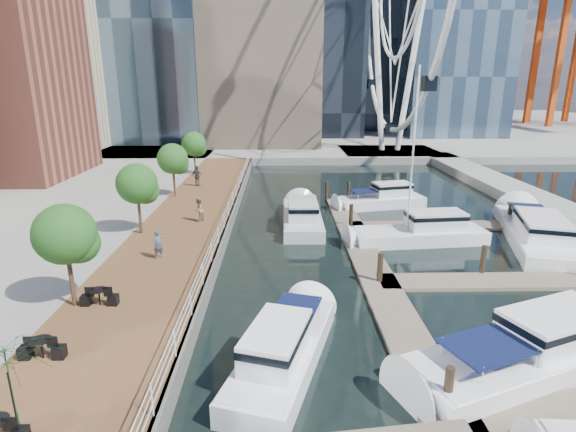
# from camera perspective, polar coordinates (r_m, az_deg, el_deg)

# --- Properties ---
(ground) EXTENTS (520.00, 520.00, 0.00)m
(ground) POSITION_cam_1_polar(r_m,az_deg,el_deg) (17.63, 7.20, -19.73)
(ground) COLOR black
(ground) RESTS_ON ground
(boardwalk) EXTENTS (6.00, 60.00, 1.00)m
(boardwalk) POSITION_cam_1_polar(r_m,az_deg,el_deg) (31.40, -13.31, -2.37)
(boardwalk) COLOR brown
(boardwalk) RESTS_ON ground
(seawall) EXTENTS (0.25, 60.00, 1.00)m
(seawall) POSITION_cam_1_polar(r_m,az_deg,el_deg) (30.91, -7.86, -2.37)
(seawall) COLOR #595954
(seawall) RESTS_ON ground
(land_far) EXTENTS (200.00, 114.00, 1.00)m
(land_far) POSITION_cam_1_polar(r_m,az_deg,el_deg) (116.51, -0.00, 11.51)
(land_far) COLOR gray
(land_far) RESTS_ON ground
(breakwater) EXTENTS (4.00, 60.00, 1.00)m
(breakwater) POSITION_cam_1_polar(r_m,az_deg,el_deg) (41.93, 31.11, 0.38)
(breakwater) COLOR gray
(breakwater) RESTS_ON ground
(pier) EXTENTS (14.00, 12.00, 1.00)m
(pier) POSITION_cam_1_polar(r_m,az_deg,el_deg) (68.78, 12.73, 7.73)
(pier) COLOR gray
(pier) RESTS_ON ground
(railing) EXTENTS (0.10, 60.00, 1.05)m
(railing) POSITION_cam_1_polar(r_m,az_deg,el_deg) (30.61, -8.12, -0.56)
(railing) COLOR white
(railing) RESTS_ON boardwalk
(floating_docks) EXTENTS (16.00, 34.00, 2.60)m
(floating_docks) POSITION_cam_1_polar(r_m,az_deg,el_deg) (27.97, 20.69, -5.38)
(floating_docks) COLOR #6D6051
(floating_docks) RESTS_ON ground
(street_trees) EXTENTS (2.60, 42.60, 4.60)m
(street_trees) POSITION_cam_1_polar(r_m,az_deg,el_deg) (30.10, -18.65, 3.89)
(street_trees) COLOR #3F2B1C
(street_trees) RESTS_ON ground
(cafe_tables) EXTENTS (2.50, 13.70, 0.74)m
(cafe_tables) POSITION_cam_1_polar(r_m,az_deg,el_deg) (17.05, -30.68, -17.96)
(cafe_tables) COLOR black
(cafe_tables) RESTS_ON ground
(yacht_foreground) EXTENTS (11.57, 6.92, 2.15)m
(yacht_foreground) POSITION_cam_1_polar(r_m,az_deg,el_deg) (20.17, 28.25, -16.67)
(yacht_foreground) COLOR white
(yacht_foreground) RESTS_ON ground
(pedestrian_near) EXTENTS (0.72, 0.68, 1.65)m
(pedestrian_near) POSITION_cam_1_polar(r_m,az_deg,el_deg) (25.93, -16.13, -3.49)
(pedestrian_near) COLOR #464B5D
(pedestrian_near) RESTS_ON boardwalk
(pedestrian_mid) EXTENTS (0.90, 1.02, 1.77)m
(pedestrian_mid) POSITION_cam_1_polar(r_m,az_deg,el_deg) (32.20, -11.29, 0.81)
(pedestrian_mid) COLOR gray
(pedestrian_mid) RESTS_ON boardwalk
(pedestrian_far) EXTENTS (1.24, 0.86, 1.96)m
(pedestrian_far) POSITION_cam_1_polar(r_m,az_deg,el_deg) (43.69, -11.45, 4.99)
(pedestrian_far) COLOR #30353C
(pedestrian_far) RESTS_ON boardwalk
(moored_yachts) EXTENTS (23.48, 32.34, 11.50)m
(moored_yachts) POSITION_cam_1_polar(r_m,az_deg,el_deg) (30.42, 17.12, -4.28)
(moored_yachts) COLOR white
(moored_yachts) RESTS_ON ground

